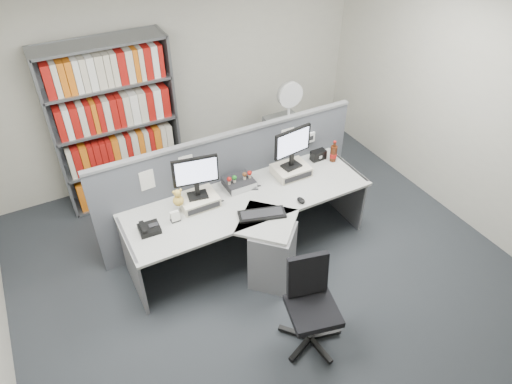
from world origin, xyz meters
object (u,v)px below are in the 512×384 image
keyboard (262,214)px  cola_bottle (333,154)px  speaker (318,155)px  office_chair (311,301)px  desk (259,230)px  desktop_pc (239,183)px  monitor_left (196,174)px  mouse (301,200)px  desk_calendar (175,217)px  desk_fan (290,98)px  filing_cabinet (287,145)px  shelving_unit (116,127)px  monitor_right (292,145)px  desk_phone (149,229)px

keyboard → cola_bottle: size_ratio=1.91×
speaker → office_chair: (-1.08, -1.52, -0.30)m
desk → desktop_pc: (0.01, 0.46, 0.30)m
monitor_left → cola_bottle: monitor_left is taller
speaker → cola_bottle: cola_bottle is taller
mouse → desk_calendar: 1.28m
monitor_left → desktop_pc: bearing=8.7°
keyboard → desk_fan: bearing=50.8°
desk → mouse: mouse is taller
desk → desktop_pc: bearing=88.5°
mouse → desk_fan: bearing=63.1°
desk → filing_cabinet: bearing=49.4°
desk_calendar → shelving_unit: shelving_unit is taller
desktop_pc → office_chair: bearing=-92.1°
monitor_left → speaker: (1.53, 0.10, -0.32)m
desk_calendar → filing_cabinet: desk_calendar is taller
office_chair → monitor_left: bearing=107.4°
keyboard → mouse: 0.45m
desktop_pc → filing_cabinet: bearing=38.3°
monitor_right → desktop_pc: (-0.60, 0.08, -0.34)m
shelving_unit → mouse: bearing=-55.0°
desk_calendar → speaker: 1.84m
mouse → office_chair: (-0.49, -0.95, -0.27)m
desk → office_chair: bearing=-92.3°
monitor_right → desktop_pc: monitor_right is taller
desk_phone → speaker: (2.10, 0.25, 0.03)m
desk → cola_bottle: size_ratio=9.99×
desktop_pc → filing_cabinet: 1.57m
monitor_right → office_chair: (-0.65, -1.42, -0.62)m
monitor_right → desk_fan: (0.59, 1.02, -0.04)m
mouse → shelving_unit: size_ratio=0.05×
mouse → office_chair: size_ratio=0.12×
mouse → desk_calendar: (-1.23, 0.33, 0.03)m
speaker → desk: bearing=-155.1°
monitor_left → filing_cabinet: size_ratio=0.66×
desktop_pc → desk_fan: (1.19, 0.94, 0.30)m
desk_fan → desk_phone: bearing=-152.6°
desk → desk_phone: size_ratio=12.71×
desk_phone → filing_cabinet: (2.26, 1.17, -0.40)m
desk_calendar → cola_bottle: cola_bottle is taller
filing_cabinet → desk_calendar: bearing=-149.9°
office_chair → desk_calendar: bearing=120.0°
desk_phone → mouse: bearing=-11.6°
desk_phone → filing_cabinet: size_ratio=0.29×
desk_calendar → desk_fan: desk_fan is taller
speaker → cola_bottle: (0.13, -0.10, 0.04)m
monitor_left → keyboard: 0.76m
filing_cabinet → office_chair: size_ratio=0.79×
cola_bottle → shelving_unit: 2.55m
speaker → filing_cabinet: size_ratio=0.25×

